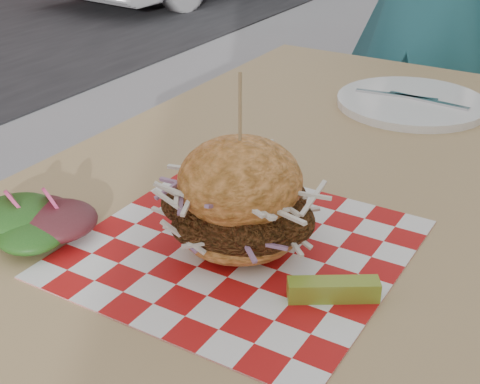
# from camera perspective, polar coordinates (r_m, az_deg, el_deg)

# --- Properties ---
(patio_table) EXTENTS (0.80, 1.20, 0.75)m
(patio_table) POSITION_cam_1_polar(r_m,az_deg,el_deg) (1.01, 7.96, -2.53)
(patio_table) COLOR tan
(patio_table) RESTS_ON ground
(paper_liner) EXTENTS (0.36, 0.36, 0.00)m
(paper_liner) POSITION_cam_1_polar(r_m,az_deg,el_deg) (0.79, 0.00, -4.79)
(paper_liner) COLOR #B31211
(paper_liner) RESTS_ON patio_table
(sandwich) EXTENTS (0.19, 0.19, 0.21)m
(sandwich) POSITION_cam_1_polar(r_m,az_deg,el_deg) (0.76, -0.00, -0.94)
(sandwich) COLOR #E18A3F
(sandwich) RESTS_ON paper_liner
(pickle_spear) EXTENTS (0.09, 0.07, 0.02)m
(pickle_spear) POSITION_cam_1_polar(r_m,az_deg,el_deg) (0.70, 7.97, -8.25)
(pickle_spear) COLOR #9BA630
(pickle_spear) RESTS_ON paper_liner
(side_salad) EXTENTS (0.14, 0.14, 0.05)m
(side_salad) POSITION_cam_1_polar(r_m,az_deg,el_deg) (0.85, -17.14, -2.39)
(side_salad) COLOR #3F1419
(side_salad) RESTS_ON patio_table
(place_setting) EXTENTS (0.27, 0.27, 0.02)m
(place_setting) POSITION_cam_1_polar(r_m,az_deg,el_deg) (1.27, 14.43, 7.41)
(place_setting) COLOR white
(place_setting) RESTS_ON patio_table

